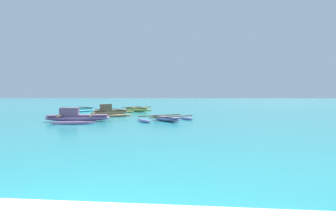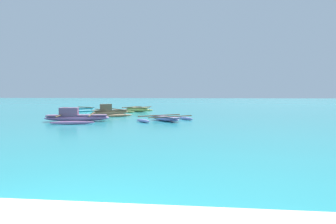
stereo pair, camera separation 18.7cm
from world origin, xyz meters
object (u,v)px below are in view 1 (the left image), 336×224
moored_boat_3 (76,117)px  moored_boat_1 (137,109)px  moored_boat_2 (166,118)px  moored_boat_0 (110,112)px  moored_boat_4 (77,109)px

moored_boat_3 → moored_boat_1: bearing=65.6°
moored_boat_2 → moored_boat_3: moored_boat_3 is taller
moored_boat_0 → moored_boat_4: (-5.12, 5.46, -0.11)m
moored_boat_0 → moored_boat_1: 5.36m
moored_boat_1 → moored_boat_4: size_ratio=1.04×
moored_boat_4 → moored_boat_1: bearing=-54.6°
moored_boat_0 → moored_boat_1: size_ratio=1.12×
moored_boat_0 → moored_boat_3: 5.46m
moored_boat_0 → moored_boat_4: size_ratio=1.16×
moored_boat_0 → moored_boat_2: moored_boat_0 is taller
moored_boat_0 → moored_boat_3: bearing=-134.0°
moored_boat_1 → moored_boat_2: size_ratio=1.04×
moored_boat_0 → moored_boat_4: moored_boat_0 is taller
moored_boat_0 → moored_boat_1: (1.16, 5.23, -0.07)m
moored_boat_2 → moored_boat_1: bearing=161.5°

